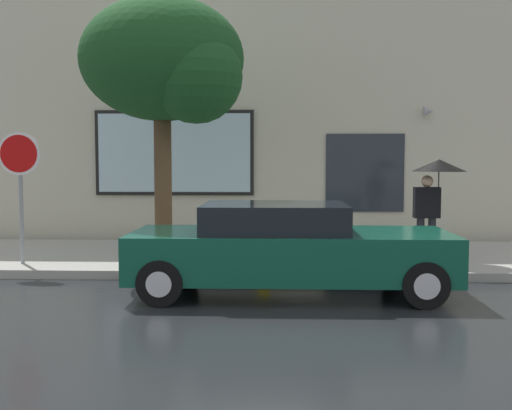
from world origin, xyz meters
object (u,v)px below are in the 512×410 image
parked_car (288,249)px  pedestrian_with_umbrella (435,180)px  stop_sign (20,171)px  street_tree (169,64)px  fire_hydrant (264,239)px

parked_car → pedestrian_with_umbrella: 3.62m
parked_car → stop_sign: bearing=160.6°
street_tree → stop_sign: bearing=-175.6°
fire_hydrant → street_tree: street_tree is taller
stop_sign → street_tree: bearing=4.4°
pedestrian_with_umbrella → street_tree: (-4.78, -0.36, 2.05)m
fire_hydrant → parked_car: bearing=-79.4°
street_tree → fire_hydrant: bearing=10.0°
parked_car → fire_hydrant: (-0.40, 2.16, -0.13)m
parked_car → stop_sign: size_ratio=2.01×
fire_hydrant → street_tree: (-1.68, -0.30, 3.13)m
street_tree → pedestrian_with_umbrella: bearing=4.3°
fire_hydrant → stop_sign: (-4.31, -0.50, 1.25)m
parked_car → street_tree: size_ratio=0.99×
parked_car → pedestrian_with_umbrella: (2.70, 2.22, 0.95)m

